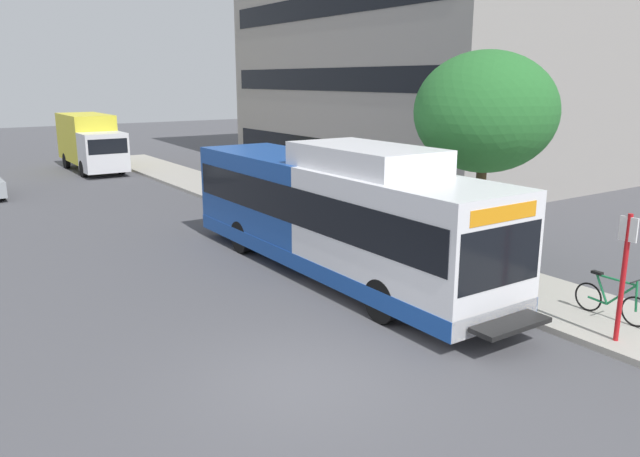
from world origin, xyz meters
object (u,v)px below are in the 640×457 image
Objects in this scene: bus_stop_sign_pole at (624,268)px; box_truck_background at (90,141)px; transit_bus at (333,213)px; bicycle_parked at (612,300)px; street_tree_near_stop at (485,113)px.

bus_stop_sign_pole is 0.37× the size of box_truck_background.
box_truck_background is at bearing 90.98° from transit_bus.
bicycle_parked is at bearing 36.17° from bus_stop_sign_pole.
bus_stop_sign_pole is 6.13m from street_tree_near_stop.
bicycle_parked is at bearing -98.97° from street_tree_near_stop.
transit_bus is 7.13m from bicycle_parked.
bus_stop_sign_pole is at bearing -85.72° from box_truck_background.
bicycle_parked is at bearing -65.51° from transit_bus.
transit_bus is 23.93m from box_truck_background.
box_truck_background is (-0.41, 23.93, 0.04)m from transit_bus.
street_tree_near_stop is 0.84× the size of box_truck_background.
street_tree_near_stop reaches higher than transit_bus.
transit_bus is at bearing 152.12° from street_tree_near_stop.
transit_bus is 2.09× the size of street_tree_near_stop.
transit_bus is 1.75× the size of box_truck_background.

